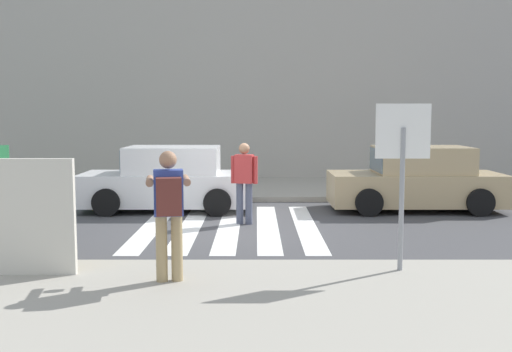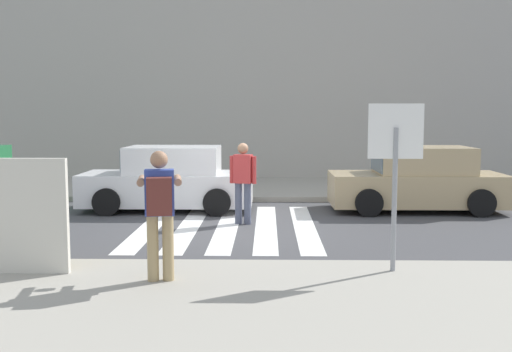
{
  "view_description": "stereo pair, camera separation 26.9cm",
  "coord_description": "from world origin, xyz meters",
  "px_view_note": "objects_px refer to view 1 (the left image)",
  "views": [
    {
      "loc": [
        0.56,
        -12.08,
        2.35
      ],
      "look_at": [
        0.6,
        -0.2,
        1.1
      ],
      "focal_mm": 42.0,
      "sensor_mm": 36.0,
      "label": 1
    },
    {
      "loc": [
        0.83,
        -12.08,
        2.35
      ],
      "look_at": [
        0.6,
        -0.2,
        1.1
      ],
      "focal_mm": 42.0,
      "sensor_mm": 36.0,
      "label": 2
    }
  ],
  "objects_px": {
    "stop_sign": "(400,150)",
    "parked_car_tan": "(415,180)",
    "pedestrian_crossing": "(242,179)",
    "photographer_with_backpack": "(167,204)",
    "advertising_board": "(33,217)",
    "parked_car_white": "(167,181)"
  },
  "relations": [
    {
      "from": "parked_car_white",
      "to": "photographer_with_backpack",
      "type": "bearing_deg",
      "value": -81.69
    },
    {
      "from": "pedestrian_crossing",
      "to": "parked_car_tan",
      "type": "xyz_separation_m",
      "value": [
        4.14,
        1.82,
        -0.25
      ]
    },
    {
      "from": "parked_car_white",
      "to": "pedestrian_crossing",
      "type": "bearing_deg",
      "value": -44.28
    },
    {
      "from": "photographer_with_backpack",
      "to": "advertising_board",
      "type": "distance_m",
      "value": 1.94
    },
    {
      "from": "advertising_board",
      "to": "stop_sign",
      "type": "bearing_deg",
      "value": 2.43
    },
    {
      "from": "stop_sign",
      "to": "parked_car_white",
      "type": "relative_size",
      "value": 0.57
    },
    {
      "from": "pedestrian_crossing",
      "to": "parked_car_white",
      "type": "bearing_deg",
      "value": 135.72
    },
    {
      "from": "stop_sign",
      "to": "parked_car_white",
      "type": "bearing_deg",
      "value": 124.32
    },
    {
      "from": "stop_sign",
      "to": "photographer_with_backpack",
      "type": "distance_m",
      "value": 3.3
    },
    {
      "from": "advertising_board",
      "to": "parked_car_white",
      "type": "bearing_deg",
      "value": 81.73
    },
    {
      "from": "pedestrian_crossing",
      "to": "stop_sign",
      "type": "bearing_deg",
      "value": -61.78
    },
    {
      "from": "stop_sign",
      "to": "parked_car_white",
      "type": "distance_m",
      "value": 7.45
    },
    {
      "from": "parked_car_tan",
      "to": "photographer_with_backpack",
      "type": "bearing_deg",
      "value": -127.03
    },
    {
      "from": "stop_sign",
      "to": "parked_car_white",
      "type": "height_order",
      "value": "stop_sign"
    },
    {
      "from": "photographer_with_backpack",
      "to": "parked_car_tan",
      "type": "bearing_deg",
      "value": 52.97
    },
    {
      "from": "parked_car_white",
      "to": "advertising_board",
      "type": "xyz_separation_m",
      "value": [
        -0.92,
        -6.3,
        0.21
      ]
    },
    {
      "from": "photographer_with_backpack",
      "to": "advertising_board",
      "type": "height_order",
      "value": "photographer_with_backpack"
    },
    {
      "from": "parked_car_tan",
      "to": "parked_car_white",
      "type": "bearing_deg",
      "value": 180.0
    },
    {
      "from": "stop_sign",
      "to": "parked_car_tan",
      "type": "relative_size",
      "value": 0.57
    },
    {
      "from": "photographer_with_backpack",
      "to": "parked_car_white",
      "type": "height_order",
      "value": "photographer_with_backpack"
    },
    {
      "from": "stop_sign",
      "to": "advertising_board",
      "type": "height_order",
      "value": "stop_sign"
    },
    {
      "from": "pedestrian_crossing",
      "to": "advertising_board",
      "type": "xyz_separation_m",
      "value": [
        -2.78,
        -4.48,
        -0.03
      ]
    }
  ]
}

